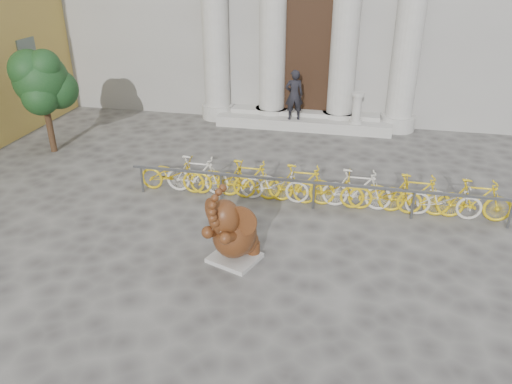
% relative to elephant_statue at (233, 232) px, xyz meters
% --- Properties ---
extents(ground, '(80.00, 80.00, 0.00)m').
position_rel_elephant_statue_xyz_m(ground, '(0.31, -0.86, -0.66)').
color(ground, '#474442').
rests_on(ground, ground).
extents(entrance_steps, '(6.00, 1.20, 0.36)m').
position_rel_elephant_statue_xyz_m(entrance_steps, '(0.31, 8.54, -0.48)').
color(entrance_steps, '#A8A59E').
rests_on(entrance_steps, ground).
extents(elephant_statue, '(1.21, 1.44, 1.81)m').
position_rel_elephant_statue_xyz_m(elephant_statue, '(0.00, 0.00, 0.00)').
color(elephant_statue, '#A8A59E').
rests_on(elephant_statue, ground).
extents(bike_rack, '(9.16, 0.53, 1.00)m').
position_rel_elephant_statue_xyz_m(bike_rack, '(1.30, 2.79, -0.16)').
color(bike_rack, slate).
rests_on(bike_rack, ground).
extents(tree, '(1.80, 1.64, 3.12)m').
position_rel_elephant_statue_xyz_m(tree, '(-6.89, 4.62, 1.52)').
color(tree, '#332114').
rests_on(tree, ground).
extents(pedestrian, '(0.70, 0.56, 1.69)m').
position_rel_elephant_statue_xyz_m(pedestrian, '(0.00, 8.23, 0.55)').
color(pedestrian, black).
rests_on(pedestrian, entrance_steps).
extents(balustrade_post, '(0.42, 0.42, 1.03)m').
position_rel_elephant_statue_xyz_m(balustrade_post, '(2.11, 8.24, 0.18)').
color(balustrade_post, '#A8A59E').
rests_on(balustrade_post, entrance_steps).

